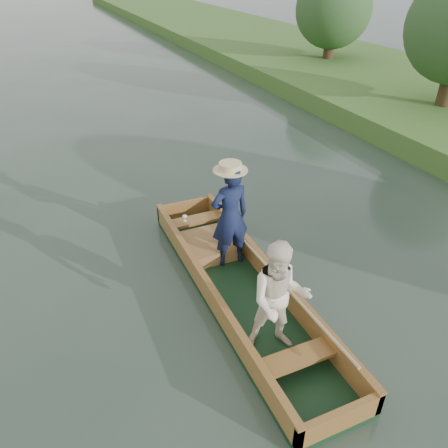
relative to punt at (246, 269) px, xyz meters
name	(u,v)px	position (x,y,z in m)	size (l,w,h in m)	color
ground	(240,296)	(-0.03, 0.12, -0.58)	(120.00, 120.00, 0.00)	#283D30
trees_far	(18,39)	(-2.31, 9.41, 1.89)	(23.04, 13.43, 4.50)	#47331E
punt	(246,269)	(0.00, 0.00, 0.00)	(1.12, 5.00, 1.84)	black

